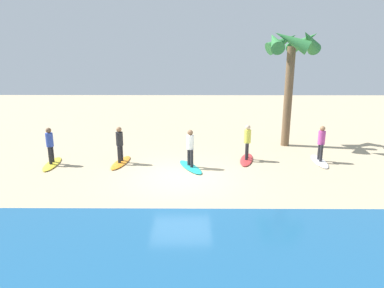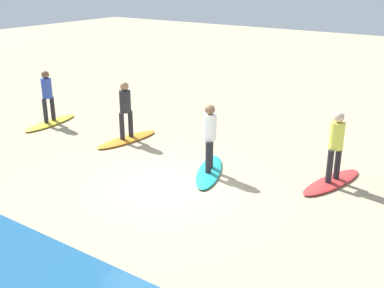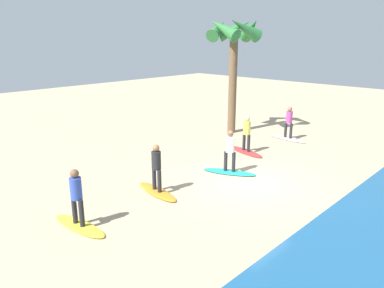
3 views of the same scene
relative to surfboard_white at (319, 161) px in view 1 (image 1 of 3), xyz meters
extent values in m
plane|color=tan|center=(6.39, 2.09, -0.04)|extent=(60.00, 60.00, 0.00)
ellipsoid|color=white|center=(0.00, 0.00, 0.00)|extent=(0.71, 2.14, 0.09)
cylinder|color=#232328|center=(0.01, 0.16, 0.43)|extent=(0.14, 0.14, 0.78)
cylinder|color=#232328|center=(-0.01, -0.16, 0.43)|extent=(0.14, 0.14, 0.78)
cylinder|color=#B74293|center=(0.00, 0.00, 1.14)|extent=(0.32, 0.32, 0.62)
sphere|color=#9E704C|center=(0.00, 0.00, 1.56)|extent=(0.24, 0.24, 0.24)
ellipsoid|color=red|center=(3.37, -0.24, 0.00)|extent=(1.04, 2.17, 0.09)
cylinder|color=#232328|center=(3.41, -0.08, 0.43)|extent=(0.14, 0.14, 0.78)
cylinder|color=#232328|center=(3.33, -0.39, 0.43)|extent=(0.14, 0.14, 0.78)
cylinder|color=#E0E04C|center=(3.37, -0.24, 1.14)|extent=(0.32, 0.32, 0.62)
sphere|color=beige|center=(3.37, -0.24, 1.56)|extent=(0.24, 0.24, 0.24)
ellipsoid|color=teal|center=(6.03, 0.88, 0.00)|extent=(1.37, 2.15, 0.09)
cylinder|color=#232328|center=(5.97, 1.02, 0.43)|extent=(0.14, 0.14, 0.78)
cylinder|color=#232328|center=(6.10, 0.73, 0.43)|extent=(0.14, 0.14, 0.78)
cylinder|color=white|center=(6.03, 0.88, 1.14)|extent=(0.32, 0.32, 0.62)
sphere|color=brown|center=(6.03, 0.88, 1.56)|extent=(0.24, 0.24, 0.24)
ellipsoid|color=orange|center=(9.25, 0.27, 0.00)|extent=(0.85, 2.16, 0.09)
cylinder|color=#232328|center=(9.28, 0.43, 0.43)|extent=(0.14, 0.14, 0.78)
cylinder|color=#232328|center=(9.23, 0.11, 0.43)|extent=(0.14, 0.14, 0.78)
cylinder|color=#262628|center=(9.25, 0.27, 1.14)|extent=(0.32, 0.32, 0.62)
sphere|color=#9E704C|center=(9.25, 0.27, 1.56)|extent=(0.24, 0.24, 0.24)
ellipsoid|color=yellow|center=(12.35, 0.49, 0.00)|extent=(0.76, 2.14, 0.09)
cylinder|color=#232328|center=(12.33, 0.65, 0.43)|extent=(0.14, 0.14, 0.78)
cylinder|color=#232328|center=(12.36, 0.33, 0.43)|extent=(0.14, 0.14, 0.78)
cylinder|color=#334CAD|center=(12.35, 0.49, 1.14)|extent=(0.32, 0.32, 0.62)
sphere|color=brown|center=(12.35, 0.49, 1.56)|extent=(0.24, 0.24, 0.24)
cylinder|color=brown|center=(0.81, -3.08, 2.61)|extent=(0.44, 0.44, 5.31)
cone|color=#2D7538|center=(1.71, -3.08, 5.51)|extent=(0.70, 1.93, 1.40)
cone|color=#2D7538|center=(1.09, -2.22, 5.51)|extent=(2.05, 1.26, 1.40)
cone|color=#2D7538|center=(0.08, -2.55, 5.51)|extent=(1.70, 1.97, 1.40)
cone|color=#2D7538|center=(0.08, -3.61, 5.51)|extent=(1.70, 1.97, 1.40)
cone|color=#2D7538|center=(1.09, -3.93, 5.51)|extent=(2.05, 1.26, 1.40)
camera|label=1|loc=(5.86, 14.92, 4.74)|focal=31.21mm
camera|label=2|loc=(0.33, 9.82, 4.61)|focal=44.40mm
camera|label=3|loc=(16.96, 9.26, 5.12)|focal=34.78mm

